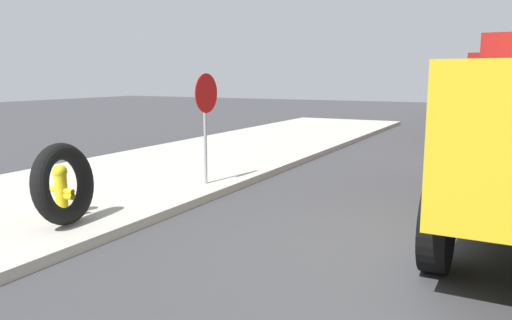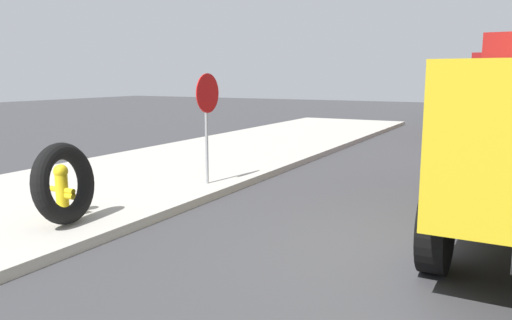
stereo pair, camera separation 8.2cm
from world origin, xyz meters
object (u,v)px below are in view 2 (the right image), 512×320
(loose_tire, at_px, (64,183))
(stop_sign, at_px, (207,108))
(fire_hydrant, at_px, (62,188))
(dump_truck_gray, at_px, (510,88))

(loose_tire, bearing_deg, stop_sign, -4.57)
(fire_hydrant, xyz_separation_m, stop_sign, (2.95, -0.70, 1.08))
(fire_hydrant, xyz_separation_m, dump_truck_gray, (25.91, -5.39, 1.04))
(fire_hydrant, height_order, dump_truck_gray, dump_truck_gray)
(loose_tire, height_order, stop_sign, stop_sign)
(stop_sign, height_order, dump_truck_gray, dump_truck_gray)
(fire_hydrant, relative_size, loose_tire, 0.67)
(loose_tire, relative_size, dump_truck_gray, 0.17)
(stop_sign, bearing_deg, dump_truck_gray, -11.53)
(loose_tire, xyz_separation_m, stop_sign, (3.28, -0.26, 0.90))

